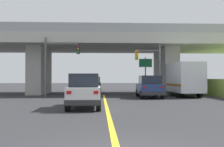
% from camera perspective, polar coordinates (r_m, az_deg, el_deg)
% --- Properties ---
extents(ground, '(160.00, 160.00, 0.00)m').
position_cam_1_polar(ground, '(31.20, -1.86, -4.33)').
color(ground, '#2B2B2D').
extents(overpass_bridge, '(33.86, 10.41, 7.25)m').
position_cam_1_polar(overpass_bridge, '(31.35, -1.86, 5.14)').
color(overpass_bridge, '#B7B5AD').
rests_on(overpass_bridge, ground).
extents(lane_divider_stripe, '(0.20, 22.60, 0.01)m').
position_cam_1_polar(lane_divider_stripe, '(17.43, -1.26, -6.83)').
color(lane_divider_stripe, yellow).
rests_on(lane_divider_stripe, ground).
extents(suv_lead, '(1.89, 4.76, 2.02)m').
position_cam_1_polar(suv_lead, '(15.96, -5.81, -3.71)').
color(suv_lead, silver).
rests_on(suv_lead, ground).
extents(suv_crossing, '(2.20, 4.84, 2.02)m').
position_cam_1_polar(suv_crossing, '(24.59, 7.98, -2.80)').
color(suv_crossing, navy).
rests_on(suv_crossing, ground).
extents(box_truck, '(2.33, 7.58, 3.25)m').
position_cam_1_polar(box_truck, '(27.51, 14.75, -1.18)').
color(box_truck, silver).
rests_on(box_truck, ground).
extents(sedan_oncoming, '(1.86, 4.61, 2.02)m').
position_cam_1_polar(sedan_oncoming, '(37.26, -3.84, -2.26)').
color(sedan_oncoming, '#2D4C33').
rests_on(sedan_oncoming, ground).
extents(traffic_signal_nearside, '(2.59, 0.36, 5.36)m').
position_cam_1_polar(traffic_signal_nearside, '(26.99, 8.43, 2.26)').
color(traffic_signal_nearside, slate).
rests_on(traffic_signal_nearside, ground).
extents(traffic_signal_farside, '(3.37, 0.36, 5.71)m').
position_cam_1_polar(traffic_signal_farside, '(26.04, -11.65, 3.14)').
color(traffic_signal_farside, '#56595E').
rests_on(traffic_signal_farside, ground).
extents(highway_sign, '(1.47, 0.17, 4.13)m').
position_cam_1_polar(highway_sign, '(29.85, 7.19, 1.29)').
color(highway_sign, slate).
rests_on(highway_sign, ground).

